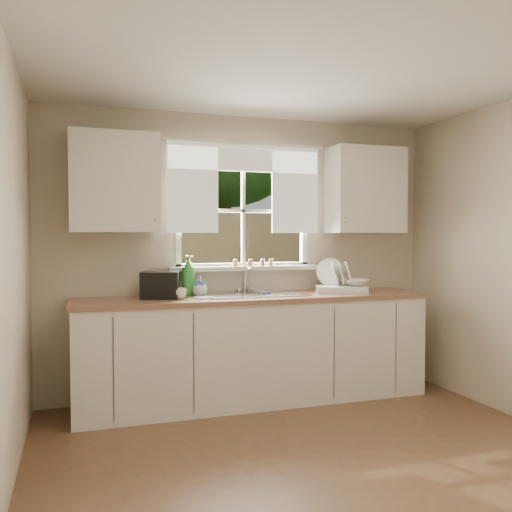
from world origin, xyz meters
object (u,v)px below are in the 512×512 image
object	(u,v)px
dish_rack	(340,285)
soap_bottle_a	(188,276)
black_appliance	(160,285)
cup	(179,293)

from	to	relation	value
dish_rack	soap_bottle_a	size ratio (longest dim) A/B	1.58
soap_bottle_a	black_appliance	world-z (taller)	soap_bottle_a
dish_rack	black_appliance	size ratio (longest dim) A/B	1.82
soap_bottle_a	black_appliance	size ratio (longest dim) A/B	1.15
dish_rack	black_appliance	distance (m)	1.62
soap_bottle_a	cup	xyz separation A→B (m)	(-0.12, -0.24, -0.13)
dish_rack	cup	distance (m)	1.49
cup	black_appliance	bearing A→B (deg)	149.52
soap_bottle_a	cup	bearing A→B (deg)	-138.16
dish_rack	soap_bottle_a	bearing A→B (deg)	173.26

